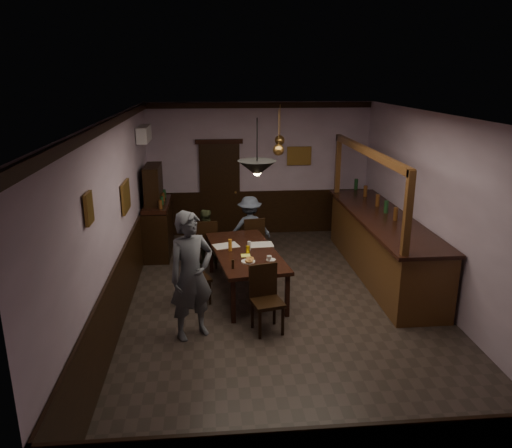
{
  "coord_description": "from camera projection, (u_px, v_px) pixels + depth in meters",
  "views": [
    {
      "loc": [
        -1.09,
        -7.11,
        3.6
      ],
      "look_at": [
        -0.36,
        0.91,
        1.15
      ],
      "focal_mm": 35.0,
      "sensor_mm": 36.0,
      "label": 1
    }
  ],
  "objects": [
    {
      "name": "bar_counter",
      "position": [
        381.0,
        243.0,
        9.15
      ],
      "size": [
        0.98,
        4.2,
        2.36
      ],
      "color": "#4E2C15",
      "rests_on": "ground"
    },
    {
      "name": "chair_far_right",
      "position": [
        253.0,
        238.0,
        9.68
      ],
      "size": [
        0.47,
        0.47,
        0.94
      ],
      "rotation": [
        0.0,
        0.0,
        3.31
      ],
      "color": "black",
      "rests_on": "ground"
    },
    {
      "name": "door_back",
      "position": [
        220.0,
        190.0,
        11.3
      ],
      "size": [
        0.9,
        0.06,
        2.1
      ],
      "primitive_type": "cube",
      "color": "black",
      "rests_on": "ground"
    },
    {
      "name": "pastry_ring_b",
      "position": [
        250.0,
        259.0,
        7.87
      ],
      "size": [
        0.13,
        0.13,
        0.04
      ],
      "primitive_type": "torus",
      "color": "#C68C47",
      "rests_on": "pastry_plate"
    },
    {
      "name": "person_standing",
      "position": [
        191.0,
        276.0,
        6.87
      ],
      "size": [
        0.8,
        0.72,
        1.84
      ],
      "primitive_type": "imported",
      "rotation": [
        0.0,
        0.0,
        0.53
      ],
      "color": "#4F535B",
      "rests_on": "ground"
    },
    {
      "name": "water_glass",
      "position": [
        249.0,
        246.0,
        8.34
      ],
      "size": [
        0.06,
        0.06,
        0.15
      ],
      "primitive_type": "cylinder",
      "color": "silver",
      "rests_on": "dining_table"
    },
    {
      "name": "ac_unit",
      "position": [
        144.0,
        134.0,
        9.76
      ],
      "size": [
        0.2,
        0.85,
        0.3
      ],
      "color": "white",
      "rests_on": "ground"
    },
    {
      "name": "pendant_iron",
      "position": [
        257.0,
        168.0,
        7.14
      ],
      "size": [
        0.56,
        0.56,
        0.82
      ],
      "color": "black",
      "rests_on": "ground"
    },
    {
      "name": "newspaper_left",
      "position": [
        226.0,
        246.0,
        8.56
      ],
      "size": [
        0.49,
        0.41,
        0.01
      ],
      "primitive_type": "cube",
      "rotation": [
        0.0,
        0.0,
        0.3
      ],
      "color": "silver",
      "rests_on": "dining_table"
    },
    {
      "name": "soda_can",
      "position": [
        248.0,
        249.0,
        8.21
      ],
      "size": [
        0.07,
        0.07,
        0.12
      ],
      "primitive_type": "cylinder",
      "color": "yellow",
      "rests_on": "dining_table"
    },
    {
      "name": "picture_left_small",
      "position": [
        89.0,
        208.0,
        5.55
      ],
      "size": [
        0.04,
        0.28,
        0.36
      ],
      "color": "olive",
      "rests_on": "ground"
    },
    {
      "name": "person_seated_left",
      "position": [
        205.0,
        236.0,
        9.72
      ],
      "size": [
        0.54,
        0.43,
        1.08
      ],
      "primitive_type": "imported",
      "rotation": [
        0.0,
        0.0,
        3.18
      ],
      "color": "#455030",
      "rests_on": "ground"
    },
    {
      "name": "chair_near",
      "position": [
        265.0,
        295.0,
        7.16
      ],
      "size": [
        0.51,
        0.51,
        0.98
      ],
      "rotation": [
        0.0,
        0.0,
        0.23
      ],
      "color": "black",
      "rests_on": "ground"
    },
    {
      "name": "newspaper_right",
      "position": [
        261.0,
        245.0,
        8.61
      ],
      "size": [
        0.43,
        0.32,
        0.01
      ],
      "primitive_type": "cube",
      "rotation": [
        0.0,
        0.0,
        0.05
      ],
      "color": "silver",
      "rests_on": "dining_table"
    },
    {
      "name": "saucer",
      "position": [
        271.0,
        260.0,
        7.91
      ],
      "size": [
        0.15,
        0.15,
        0.01
      ],
      "primitive_type": "cylinder",
      "color": "white",
      "rests_on": "dining_table"
    },
    {
      "name": "picture_left_large",
      "position": [
        126.0,
        197.0,
        7.97
      ],
      "size": [
        0.04,
        0.62,
        0.48
      ],
      "color": "olive",
      "rests_on": "ground"
    },
    {
      "name": "picture_back",
      "position": [
        299.0,
        156.0,
        11.25
      ],
      "size": [
        0.55,
        0.04,
        0.42
      ],
      "color": "olive",
      "rests_on": "ground"
    },
    {
      "name": "pastry_plate",
      "position": [
        248.0,
        261.0,
        7.83
      ],
      "size": [
        0.22,
        0.22,
        0.01
      ],
      "primitive_type": "cylinder",
      "color": "white",
      "rests_on": "dining_table"
    },
    {
      "name": "beer_glass",
      "position": [
        230.0,
        245.0,
        8.29
      ],
      "size": [
        0.06,
        0.06,
        0.2
      ],
      "primitive_type": "cylinder",
      "color": "#BF721E",
      "rests_on": "dining_table"
    },
    {
      "name": "sideboard",
      "position": [
        157.0,
        219.0,
        10.18
      ],
      "size": [
        0.5,
        1.39,
        1.84
      ],
      "color": "black",
      "rests_on": "ground"
    },
    {
      "name": "pastry_ring_a",
      "position": [
        249.0,
        261.0,
        7.78
      ],
      "size": [
        0.13,
        0.13,
        0.04
      ],
      "primitive_type": "torus",
      "color": "#C68C47",
      "rests_on": "pastry_plate"
    },
    {
      "name": "chair_far_left",
      "position": [
        207.0,
        242.0,
        9.47
      ],
      "size": [
        0.43,
        0.43,
        0.95
      ],
      "rotation": [
        0.0,
        0.0,
        3.18
      ],
      "color": "black",
      "rests_on": "ground"
    },
    {
      "name": "napkin",
      "position": [
        246.0,
        255.0,
        8.11
      ],
      "size": [
        0.17,
        0.17,
        0.0
      ],
      "primitive_type": "cube",
      "rotation": [
        0.0,
        0.0,
        0.16
      ],
      "color": "#FDFF5D",
      "rests_on": "dining_table"
    },
    {
      "name": "pendant_brass_mid",
      "position": [
        278.0,
        150.0,
        8.75
      ],
      "size": [
        0.2,
        0.2,
        0.81
      ],
      "color": "#BF8C3F",
      "rests_on": "ground"
    },
    {
      "name": "room",
      "position": [
        285.0,
        219.0,
        7.48
      ],
      "size": [
        5.01,
        8.01,
        3.01
      ],
      "color": "#2D2621",
      "rests_on": "ground"
    },
    {
      "name": "person_seated_right",
      "position": [
        250.0,
        228.0,
        9.9
      ],
      "size": [
        0.86,
        0.54,
        1.29
      ],
      "primitive_type": "imported",
      "rotation": [
        0.0,
        0.0,
        3.21
      ],
      "color": "#505D73",
      "rests_on": "ground"
    },
    {
      "name": "dining_table",
      "position": [
        245.0,
        254.0,
        8.35
      ],
      "size": [
        1.33,
        2.33,
        0.75
      ],
      "rotation": [
        0.0,
        0.0,
        0.16
      ],
      "color": "black",
      "rests_on": "ground"
    },
    {
      "name": "pendant_brass_far",
      "position": [
        280.0,
        140.0,
        10.0
      ],
      "size": [
        0.2,
        0.2,
        0.81
      ],
      "color": "#BF8C3F",
      "rests_on": "ground"
    },
    {
      "name": "pepper_mill",
      "position": [
        233.0,
        264.0,
        7.56
      ],
      "size": [
        0.04,
        0.04,
        0.14
      ],
      "primitive_type": "cylinder",
      "color": "black",
      "rests_on": "dining_table"
    },
    {
      "name": "coffee_cup",
      "position": [
        269.0,
        258.0,
        7.86
      ],
      "size": [
        0.09,
        0.09,
        0.07
      ],
      "primitive_type": "imported",
      "rotation": [
        0.0,
        0.0,
        0.16
      ],
      "color": "white",
      "rests_on": "saucer"
    },
    {
      "name": "chair_side",
      "position": [
        192.0,
        275.0,
        7.99
      ],
      "size": [
        0.5,
        0.5,
        0.91
      ],
      "rotation": [
        0.0,
        0.0,
        1.93
      ],
      "color": "black",
      "rests_on": "ground"
    }
  ]
}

